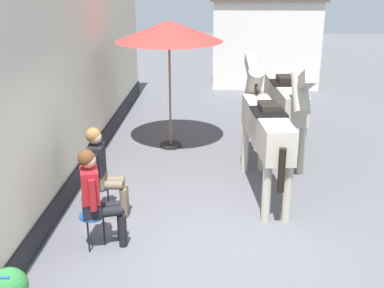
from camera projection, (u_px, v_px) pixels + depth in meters
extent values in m
plane|color=#56565B|center=(218.00, 164.00, 9.38)|extent=(40.00, 40.00, 0.00)
cube|color=beige|center=(53.00, 95.00, 7.53)|extent=(0.30, 14.00, 3.40)
cube|color=black|center=(63.00, 185.00, 8.04)|extent=(0.34, 14.00, 0.36)
cube|color=silver|center=(264.00, 42.00, 15.67)|extent=(3.20, 2.40, 2.60)
cylinder|color=#194C99|center=(92.00, 215.00, 6.47)|extent=(0.34, 0.34, 0.03)
cylinder|color=black|center=(104.00, 230.00, 6.58)|extent=(0.02, 0.02, 0.45)
cylinder|color=black|center=(88.00, 228.00, 6.64)|extent=(0.02, 0.02, 0.45)
cylinder|color=black|center=(89.00, 237.00, 6.42)|extent=(0.02, 0.02, 0.45)
cube|color=black|center=(92.00, 208.00, 6.43)|extent=(0.32, 0.38, 0.20)
cube|color=maroon|center=(90.00, 185.00, 6.32)|extent=(0.31, 0.39, 0.44)
sphere|color=tan|center=(88.00, 160.00, 6.20)|extent=(0.20, 0.20, 0.20)
sphere|color=#593319|center=(86.00, 158.00, 6.19)|extent=(0.22, 0.22, 0.22)
cylinder|color=black|center=(106.00, 207.00, 6.56)|extent=(0.40, 0.24, 0.13)
cylinder|color=black|center=(121.00, 225.00, 6.71)|extent=(0.11, 0.11, 0.46)
cylinder|color=black|center=(107.00, 212.00, 6.42)|extent=(0.40, 0.24, 0.13)
cylinder|color=black|center=(123.00, 231.00, 6.56)|extent=(0.11, 0.11, 0.46)
cylinder|color=maroon|center=(91.00, 182.00, 6.53)|extent=(0.09, 0.09, 0.42)
cylinder|color=maroon|center=(93.00, 195.00, 6.16)|extent=(0.09, 0.09, 0.42)
cylinder|color=#194C99|center=(98.00, 187.00, 7.31)|extent=(0.34, 0.34, 0.03)
cylinder|color=black|center=(109.00, 201.00, 7.39)|extent=(0.02, 0.02, 0.45)
cylinder|color=black|center=(96.00, 198.00, 7.51)|extent=(0.02, 0.02, 0.45)
cylinder|color=black|center=(93.00, 205.00, 7.28)|extent=(0.02, 0.02, 0.45)
cube|color=brown|center=(98.00, 180.00, 7.27)|extent=(0.25, 0.33, 0.20)
cube|color=black|center=(96.00, 160.00, 7.16)|extent=(0.24, 0.35, 0.44)
sphere|color=tan|center=(95.00, 137.00, 7.05)|extent=(0.20, 0.20, 0.20)
sphere|color=olive|center=(93.00, 135.00, 7.04)|extent=(0.22, 0.22, 0.22)
cylinder|color=brown|center=(112.00, 181.00, 7.36)|extent=(0.39, 0.15, 0.13)
cylinder|color=brown|center=(125.00, 199.00, 7.46)|extent=(0.11, 0.11, 0.46)
cylinder|color=brown|center=(110.00, 185.00, 7.21)|extent=(0.39, 0.15, 0.13)
cylinder|color=brown|center=(124.00, 204.00, 7.31)|extent=(0.11, 0.11, 0.46)
cylinder|color=black|center=(100.00, 158.00, 7.37)|extent=(0.09, 0.09, 0.42)
cylinder|color=black|center=(95.00, 168.00, 6.99)|extent=(0.09, 0.09, 0.42)
cube|color=#B2A899|center=(266.00, 126.00, 7.80)|extent=(0.68, 2.24, 0.52)
cylinder|color=#B2A899|center=(245.00, 147.00, 8.95)|extent=(0.13, 0.13, 0.90)
cylinder|color=#B2A899|center=(262.00, 147.00, 8.97)|extent=(0.13, 0.13, 0.90)
cylinder|color=#B2A899|center=(266.00, 193.00, 7.13)|extent=(0.13, 0.13, 0.90)
cylinder|color=#B2A899|center=(287.00, 193.00, 7.15)|extent=(0.13, 0.13, 0.90)
cylinder|color=#B2A899|center=(254.00, 85.00, 8.80)|extent=(0.35, 0.66, 0.73)
cube|color=#B2A899|center=(251.00, 65.00, 9.01)|extent=(0.24, 0.54, 0.40)
cube|color=black|center=(254.00, 78.00, 8.73)|extent=(0.11, 0.63, 0.48)
cylinder|color=black|center=(282.00, 170.00, 6.82)|extent=(0.11, 0.11, 0.65)
cube|color=black|center=(268.00, 111.00, 7.62)|extent=(0.56, 0.65, 0.03)
cube|color=black|center=(269.00, 107.00, 7.59)|extent=(0.33, 0.47, 0.12)
cube|color=#B2A899|center=(285.00, 98.00, 9.51)|extent=(0.61, 2.23, 0.52)
cylinder|color=#B2A899|center=(302.00, 150.00, 8.83)|extent=(0.13, 0.13, 0.90)
cylinder|color=#B2A899|center=(285.00, 150.00, 8.82)|extent=(0.13, 0.13, 0.90)
cylinder|color=#B2A899|center=(281.00, 119.00, 10.66)|extent=(0.13, 0.13, 0.90)
cylinder|color=#B2A899|center=(267.00, 119.00, 10.65)|extent=(0.13, 0.13, 0.90)
cylinder|color=#B2A899|center=(301.00, 93.00, 8.25)|extent=(0.33, 0.65, 0.73)
cube|color=#B2A899|center=(307.00, 79.00, 7.82)|extent=(0.22, 0.54, 0.40)
cube|color=black|center=(301.00, 85.00, 8.22)|extent=(0.09, 0.63, 0.48)
cylinder|color=black|center=(273.00, 97.00, 10.67)|extent=(0.11, 0.11, 0.65)
cube|color=black|center=(285.00, 83.00, 9.51)|extent=(0.55, 0.64, 0.03)
cube|color=black|center=(285.00, 79.00, 9.49)|extent=(0.31, 0.46, 0.12)
sphere|color=#2D7A38|center=(9.00, 287.00, 5.07)|extent=(0.40, 0.40, 0.40)
cylinder|color=black|center=(171.00, 145.00, 10.30)|extent=(0.44, 0.44, 0.06)
cylinder|color=olive|center=(170.00, 95.00, 9.94)|extent=(0.04, 0.04, 2.20)
cone|color=red|center=(169.00, 31.00, 9.51)|extent=(2.10, 2.10, 0.40)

